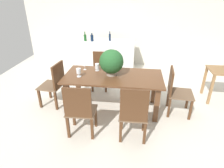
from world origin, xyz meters
name	(u,v)px	position (x,y,z in m)	size (l,w,h in m)	color
ground_plane	(114,103)	(0.00, 0.00, 0.00)	(7.04, 7.04, 0.00)	silver
back_wall	(124,24)	(0.00, 2.60, 1.30)	(6.40, 0.10, 2.60)	beige
dining_table	(113,81)	(0.00, -0.19, 0.62)	(1.93, 0.92, 0.75)	brown
chair_far_left	(100,69)	(-0.44, 0.72, 0.51)	(0.42, 0.42, 0.92)	#4C2D19
chair_near_right	(134,112)	(0.44, -1.11, 0.55)	(0.47, 0.41, 1.00)	#4C2D19
chair_head_end	(55,82)	(-1.23, -0.20, 0.53)	(0.49, 0.52, 0.95)	#4C2D19
chair_near_left	(80,109)	(-0.43, -1.11, 0.54)	(0.49, 0.43, 0.97)	#4C2D19
chair_foot_end	(175,89)	(1.22, -0.18, 0.52)	(0.50, 0.51, 0.94)	#4C2D19
flower_centerpiece	(111,62)	(-0.04, -0.16, 1.02)	(0.47, 0.47, 0.51)	gray
crystal_vase_left	(79,72)	(-0.66, -0.32, 0.85)	(0.09, 0.09, 0.17)	silver
crystal_vase_center_near	(97,67)	(-0.36, 0.03, 0.83)	(0.09, 0.09, 0.15)	silver
wine_glass	(85,64)	(-0.64, 0.05, 0.87)	(0.06, 0.06, 0.17)	silver
kitchen_counter	(105,56)	(-0.52, 1.89, 0.46)	(1.77, 0.68, 0.92)	silver
wine_bottle_dark	(85,37)	(-1.07, 1.79, 1.02)	(0.08, 0.08, 0.26)	#194C1E
wine_bottle_clear	(110,37)	(-0.36, 1.90, 1.03)	(0.06, 0.06, 0.27)	#0F1E38
wine_bottle_tall	(92,38)	(-0.87, 1.79, 1.02)	(0.08, 0.08, 0.23)	#0F1E38
side_table	(224,77)	(2.35, 0.48, 0.56)	(0.66, 0.57, 0.72)	olive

